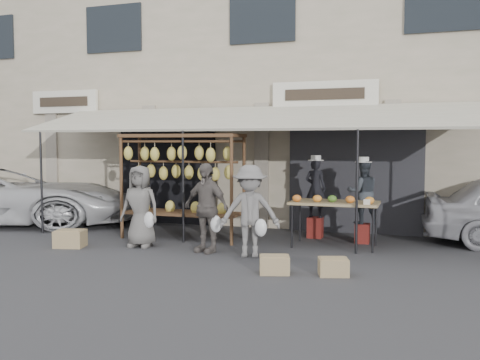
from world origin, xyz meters
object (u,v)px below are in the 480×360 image
Objects in this scene: customer_mid at (206,208)px; crate_near_a at (274,265)px; produce_table at (334,203)px; crate_far at (70,239)px; customer_right at (250,211)px; vendor_right at (363,192)px; banana_rack at (182,166)px; customer_left at (140,206)px; crate_near_b at (333,267)px; vendor_left at (316,188)px.

customer_mid reaches higher than crate_near_a.
crate_far is at bearing -161.56° from produce_table.
customer_right reaches higher than crate_far.
vendor_right is 2.80× the size of crate_near_a.
crate_far is at bearing -137.98° from banana_rack.
crate_near_b is (3.97, -1.09, -0.67)m from customer_left.
crate_near_a is at bearing 52.81° from vendor_right.
vendor_right is 0.80× the size of customer_left.
banana_rack is at bearing 66.79° from customer_left.
vendor_right is at bearing 50.40° from customer_mid.
banana_rack is at bearing 147.85° from customer_mid.
banana_rack is 1.68m from customer_mid.
customer_left is at bearing 46.73° from vendor_left.
customer_right is (-0.75, -2.33, -0.25)m from vendor_left.
banana_rack is 5.63× the size of crate_near_a.
banana_rack is 5.84× the size of crate_near_b.
produce_table is 1.01× the size of customer_mid.
customer_left is at bearing 5.25° from vendor_right.
customer_left is 0.97× the size of customer_right.
customer_mid is 2.83m from crate_near_b.
customer_mid is (1.02, -1.13, -0.72)m from banana_rack.
crate_far is (-5.41, -2.27, -0.88)m from vendor_right.
customer_mid is 3.63× the size of crate_near_a.
produce_table is at bearing 76.97° from crate_near_a.
customer_left reaches higher than crate_far.
vendor_right is at bearing 22.75° from crate_far.
crate_near_a is 0.91m from crate_near_b.
crate_near_a is 4.43m from crate_far.
vendor_left reaches higher than customer_right.
crate_near_b is (0.90, 0.17, -0.01)m from crate_near_a.
vendor_left is at bearing 32.24° from customer_left.
banana_rack is at bearing 138.93° from crate_near_a.
customer_left reaches higher than crate_near_a.
vendor_right reaches higher than crate_far.
crate_far reaches higher than crate_near_a.
produce_table reaches higher than crate_near_a.
customer_mid is 2.83m from crate_far.
banana_rack is 1.36m from customer_left.
customer_right is 3.58× the size of crate_near_a.
banana_rack reaches higher than customer_mid.
vendor_left is 3.49m from crate_near_a.
customer_left is 1.43m from customer_mid.
crate_far is at bearing 169.83° from crate_near_a.
customer_left is (-4.12, -1.79, -0.24)m from vendor_right.
crate_far is at bearing 4.50° from vendor_right.
vendor_right is at bearing 71.06° from crate_near_a.
banana_rack is at bearing -7.05° from vendor_right.
produce_table is at bearing 18.44° from crate_far.
customer_left is 3.48× the size of crate_near_a.
vendor_right is 5.93m from crate_far.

